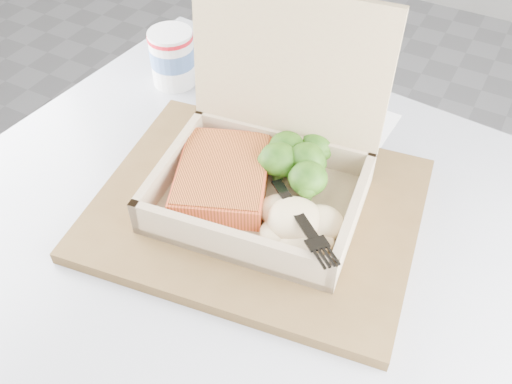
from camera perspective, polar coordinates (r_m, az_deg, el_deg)
The scene contains 10 objects.
floor at distance 1.40m, azimuth -11.36°, elevation -16.21°, with size 4.00×4.00×0.00m, color #96979C.
cafe_table at distance 0.81m, azimuth -2.53°, elevation -12.77°, with size 0.80×0.80×0.71m.
serving_tray at distance 0.68m, azimuth 0.10°, elevation -1.64°, with size 0.37×0.30×0.02m, color brown.
takeout_container at distance 0.66m, azimuth 1.26°, elevation 3.89°, with size 0.26×0.23×0.22m.
salmon_fillet at distance 0.67m, azimuth -3.33°, elevation 1.59°, with size 0.10×0.14×0.03m, color #DE4E2B.
broccoli_pile at distance 0.68m, azimuth 5.02°, elevation 2.63°, with size 0.12×0.12×0.04m, color #417A1B, non-canonical shape.
mashed_potatoes at distance 0.62m, azimuth 3.88°, elevation -2.73°, with size 0.10×0.09×0.03m, color beige.
plastic_fork at distance 0.63m, azimuth 3.12°, elevation -0.34°, with size 0.13×0.12×0.02m.
paper_cup at distance 0.88m, azimuth -8.37°, elevation 13.31°, with size 0.07×0.07×0.08m.
receipt at distance 0.81m, azimuth 10.39°, elevation 5.81°, with size 0.07×0.13×0.00m, color white.
Camera 1 is at (0.54, -0.44, 1.22)m, focal length 40.00 mm.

